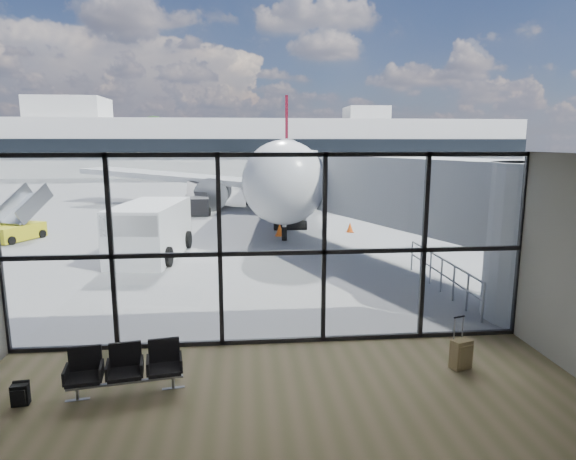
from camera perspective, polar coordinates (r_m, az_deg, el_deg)
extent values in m
plane|color=slate|center=(51.00, -4.64, 4.99)|extent=(220.00, 220.00, 0.00)
cube|color=brown|center=(8.28, 0.14, -24.27)|extent=(12.00, 8.00, 0.01)
cube|color=silver|center=(6.82, 0.15, 8.60)|extent=(12.00, 8.00, 0.02)
cube|color=white|center=(11.08, -1.85, -2.49)|extent=(12.00, 0.04, 4.50)
cube|color=black|center=(11.76, -1.79, -12.95)|extent=(12.00, 0.12, 0.10)
cube|color=black|center=(11.09, -1.85, -2.74)|extent=(12.00, 0.12, 0.10)
cube|color=black|center=(10.81, -1.92, 8.91)|extent=(12.00, 0.12, 0.10)
cube|color=black|center=(11.44, -20.17, -2.71)|extent=(0.10, 0.12, 4.50)
cube|color=black|center=(11.07, -8.07, -2.59)|extent=(0.10, 0.12, 4.50)
cube|color=black|center=(11.21, 4.28, -2.35)|extent=(0.10, 0.12, 4.50)
cube|color=black|center=(11.85, 15.81, -2.03)|extent=(0.10, 0.12, 4.50)
cube|color=black|center=(12.91, 25.80, -1.69)|extent=(0.10, 0.12, 4.50)
cylinder|color=#ACAFB1|center=(14.40, 27.81, -1.31)|extent=(2.80, 2.80, 4.20)
cube|color=#ACAFB1|center=(19.57, 10.11, 5.16)|extent=(7.45, 14.81, 2.40)
cube|color=#ACAFB1|center=(25.97, 0.28, 6.55)|extent=(2.60, 2.20, 2.60)
cylinder|color=gray|center=(26.12, -1.47, 1.94)|extent=(0.20, 0.20, 1.80)
cylinder|color=gray|center=(26.28, 2.01, 1.99)|extent=(0.20, 0.20, 1.80)
cylinder|color=black|center=(26.29, 0.27, 0.56)|extent=(1.80, 0.56, 0.56)
cylinder|color=gray|center=(13.81, 22.10, -7.98)|extent=(0.06, 0.06, 1.10)
cylinder|color=gray|center=(14.57, 20.47, -6.92)|extent=(0.06, 0.06, 1.10)
cylinder|color=gray|center=(15.35, 19.02, -5.97)|extent=(0.06, 0.06, 1.10)
cylinder|color=gray|center=(16.14, 17.71, -5.10)|extent=(0.06, 0.06, 1.10)
cylinder|color=gray|center=(16.94, 16.53, -4.32)|extent=(0.06, 0.06, 1.10)
cylinder|color=gray|center=(17.75, 15.45, -3.60)|extent=(0.06, 0.06, 1.10)
cylinder|color=gray|center=(18.57, 14.47, -2.94)|extent=(0.06, 0.06, 1.10)
cylinder|color=gray|center=(16.01, 17.81, -3.27)|extent=(0.06, 5.40, 0.06)
cylinder|color=gray|center=(16.12, 17.72, -4.93)|extent=(0.06, 5.40, 0.06)
cube|color=silver|center=(72.79, -4.94, 9.72)|extent=(80.00, 12.00, 8.00)
cube|color=black|center=(66.69, -4.89, 9.67)|extent=(80.00, 0.20, 2.40)
cube|color=silver|center=(76.90, -24.50, 12.99)|extent=(10.00, 8.00, 3.00)
cube|color=silver|center=(75.26, 9.23, 13.46)|extent=(6.00, 6.00, 2.00)
cylinder|color=#382619|center=(91.29, -30.46, 6.91)|extent=(0.50, 0.50, 3.06)
sphere|color=black|center=(91.23, -30.68, 9.25)|extent=(5.61, 5.61, 5.61)
cylinder|color=#382619|center=(88.93, -26.95, 7.28)|extent=(0.50, 0.50, 3.42)
sphere|color=black|center=(88.88, -27.17, 9.96)|extent=(6.27, 6.27, 6.27)
cylinder|color=#382619|center=(86.94, -23.22, 7.28)|extent=(0.50, 0.50, 2.70)
sphere|color=black|center=(86.87, -23.38, 9.45)|extent=(4.95, 4.95, 4.95)
cylinder|color=#382619|center=(85.30, -19.36, 7.61)|extent=(0.50, 0.50, 3.06)
sphere|color=black|center=(85.25, -19.51, 10.12)|extent=(5.61, 5.61, 5.61)
cylinder|color=#382619|center=(84.07, -15.36, 7.91)|extent=(0.50, 0.50, 3.42)
sphere|color=black|center=(84.02, -15.49, 10.76)|extent=(6.27, 6.27, 6.27)
cube|color=gray|center=(10.00, -18.66, -16.76)|extent=(2.10, 0.42, 0.04)
cube|color=black|center=(10.01, -23.00, -15.87)|extent=(0.68, 0.65, 0.08)
cube|color=black|center=(10.15, -22.88, -13.94)|extent=(0.60, 0.16, 0.53)
cube|color=black|center=(9.92, -18.72, -15.82)|extent=(0.68, 0.65, 0.08)
cube|color=black|center=(10.06, -18.70, -13.87)|extent=(0.60, 0.16, 0.53)
cube|color=black|center=(9.89, -14.40, -15.68)|extent=(0.68, 0.65, 0.08)
cube|color=black|center=(10.03, -14.47, -13.73)|extent=(0.60, 0.16, 0.53)
cylinder|color=gray|center=(10.17, -23.72, -17.41)|extent=(0.06, 0.06, 0.24)
cylinder|color=gray|center=(10.02, -13.45, -17.20)|extent=(0.06, 0.06, 0.24)
cube|color=black|center=(10.41, -29.14, -16.69)|extent=(0.31, 0.21, 0.40)
cube|color=black|center=(10.32, -29.34, -16.96)|extent=(0.24, 0.08, 0.27)
cylinder|color=black|center=(10.41, -29.09, -15.48)|extent=(0.28, 0.10, 0.07)
cube|color=olive|center=(11.04, 19.82, -13.66)|extent=(0.47, 0.38, 0.62)
cube|color=olive|center=(10.95, 20.34, -13.89)|extent=(0.34, 0.16, 0.46)
cylinder|color=gray|center=(10.84, 19.12, -11.05)|extent=(0.03, 0.03, 0.52)
cylinder|color=gray|center=(10.99, 20.00, -10.80)|extent=(0.03, 0.03, 0.52)
cube|color=black|center=(10.83, 19.64, -9.67)|extent=(0.27, 0.12, 0.02)
cylinder|color=black|center=(11.16, 18.86, -15.02)|extent=(0.06, 0.08, 0.07)
cylinder|color=black|center=(11.30, 19.73, -14.72)|extent=(0.06, 0.08, 0.07)
cylinder|color=silver|center=(35.97, -0.26, 7.58)|extent=(6.51, 30.10, 3.69)
sphere|color=silver|center=(21.05, -0.50, 5.64)|extent=(3.69, 3.69, 3.69)
cone|color=silver|center=(53.38, -0.15, 8.79)|extent=(4.24, 6.30, 3.69)
cube|color=black|center=(21.62, -0.48, 7.09)|extent=(2.30, 1.40, 0.50)
cube|color=silver|center=(38.01, -13.20, 6.18)|extent=(15.06, 9.06, 1.18)
cylinder|color=black|center=(35.52, -8.68, 4.45)|extent=(2.40, 3.57, 2.09)
cube|color=silver|center=(52.99, -3.65, 8.87)|extent=(5.76, 3.35, 0.18)
cube|color=silver|center=(37.92, 12.73, 6.19)|extent=(15.32, 6.55, 1.18)
cylinder|color=black|center=(35.46, 8.16, 4.45)|extent=(2.40, 3.57, 2.09)
cube|color=silver|center=(52.96, 3.34, 8.87)|extent=(5.65, 2.41, 0.18)
cube|color=#5B0D1B|center=(53.39, -0.16, 12.32)|extent=(0.66, 3.80, 5.98)
cylinder|color=gray|center=(23.32, -0.44, 0.42)|extent=(0.20, 0.20, 1.39)
cylinder|color=black|center=(23.39, -0.44, -0.42)|extent=(0.31, 0.72, 0.70)
cylinder|color=black|center=(36.79, -4.61, 3.64)|extent=(0.54, 0.99, 0.96)
cylinder|color=black|center=(36.76, 4.11, 3.64)|extent=(0.54, 0.99, 0.96)
cube|color=silver|center=(20.78, -15.96, -0.03)|extent=(2.80, 5.36, 2.24)
cube|color=black|center=(18.89, -17.72, 0.78)|extent=(2.26, 1.57, 0.78)
cylinder|color=black|center=(19.74, -20.38, -2.96)|extent=(0.37, 0.81, 0.78)
cylinder|color=black|center=(19.03, -14.09, -3.10)|extent=(0.37, 0.81, 0.78)
cylinder|color=black|center=(22.82, -17.34, -1.05)|extent=(0.37, 0.81, 0.78)
cylinder|color=black|center=(22.21, -11.86, -1.10)|extent=(0.37, 0.81, 0.78)
cube|color=black|center=(32.83, -10.74, 2.97)|extent=(1.81, 3.44, 1.11)
cube|color=black|center=(34.06, -10.76, 4.64)|extent=(1.55, 2.86, 1.14)
cylinder|color=black|center=(31.79, -12.14, 2.08)|extent=(0.27, 0.57, 0.55)
cylinder|color=black|center=(31.77, -9.34, 2.17)|extent=(0.27, 0.57, 0.55)
cylinder|color=black|center=(33.99, -12.01, 2.60)|extent=(0.27, 0.57, 0.55)
cylinder|color=black|center=(33.97, -9.39, 2.69)|extent=(0.27, 0.57, 0.55)
cube|color=gold|center=(27.00, -29.61, -0.20)|extent=(2.35, 2.91, 0.73)
cube|color=gray|center=(27.34, -28.68, 2.22)|extent=(1.99, 2.40, 1.34)
cylinder|color=black|center=(25.90, -29.96, -1.09)|extent=(0.33, 0.44, 0.40)
cylinder|color=black|center=(28.17, -29.21, -0.21)|extent=(0.33, 0.44, 0.40)
cylinder|color=black|center=(27.12, -27.13, -0.39)|extent=(0.33, 0.44, 0.40)
cube|color=#FF600D|center=(24.66, -0.99, -0.65)|extent=(0.45, 0.45, 0.03)
cone|color=#FF600D|center=(24.60, -1.00, 0.05)|extent=(0.43, 0.43, 0.64)
cube|color=#CE450A|center=(25.88, 7.33, -0.21)|extent=(0.37, 0.37, 0.03)
cone|color=#CE450A|center=(25.83, 7.35, 0.34)|extent=(0.36, 0.36, 0.53)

